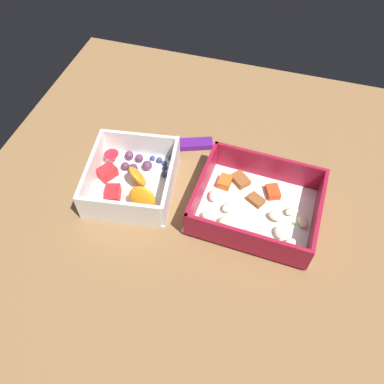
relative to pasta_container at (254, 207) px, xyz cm
name	(u,v)px	position (x,y,z in cm)	size (l,w,h in cm)	color
table_surface	(201,201)	(-9.22, 0.59, -2.78)	(80.00, 80.00, 2.00)	brown
pasta_container	(254,207)	(0.00, 0.00, 0.00)	(20.96, 17.39, 5.87)	white
fruit_bowl	(131,180)	(-21.65, -0.61, 0.17)	(16.58, 17.70, 5.63)	white
candy_bar	(194,144)	(-13.85, 11.97, -1.18)	(7.00, 2.40, 1.20)	#51197A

